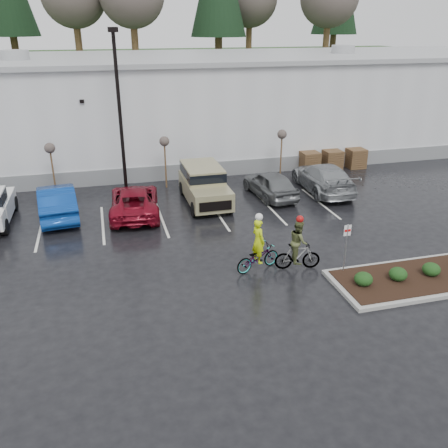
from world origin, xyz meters
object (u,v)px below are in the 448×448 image
object	(u,v)px
lamppost	(119,97)
cyclist_hivis	(258,253)
sapling_west	(50,151)
sapling_mid	(164,144)
car_blue	(57,201)
car_far_silver	(323,178)
pallet_stack_b	(332,160)
suv_tan	(205,186)
car_grey	(270,184)
car_red	(134,201)
sapling_east	(282,137)
pallet_stack_a	(309,162)
cyclist_olive	(298,250)
pallet_stack_c	(355,158)
fire_lane_sign	(346,243)

from	to	relation	value
lamppost	cyclist_hivis	size ratio (longest dim) A/B	3.70
sapling_west	sapling_mid	size ratio (longest dim) A/B	1.00
car_blue	car_far_silver	distance (m)	15.25
pallet_stack_b	cyclist_hivis	world-z (taller)	cyclist_hivis
sapling_mid	suv_tan	distance (m)	4.11
lamppost	suv_tan	size ratio (longest dim) A/B	1.81
suv_tan	car_far_silver	distance (m)	7.37
car_far_silver	car_grey	bearing A→B (deg)	5.17
car_red	car_far_silver	world-z (taller)	car_far_silver
lamppost	car_far_silver	distance (m)	12.70
sapling_mid	sapling_east	size ratio (longest dim) A/B	1.00
pallet_stack_a	car_red	xyz separation A→B (m)	(-12.26, -4.98, 0.07)
car_far_silver	cyclist_olive	bearing A→B (deg)	61.48
car_grey	cyclist_olive	size ratio (longest dim) A/B	1.92
sapling_east	car_far_silver	bearing A→B (deg)	-63.07
lamppost	pallet_stack_c	size ratio (longest dim) A/B	6.83
pallet_stack_b	car_far_silver	xyz separation A→B (m)	(-2.65, -4.06, 0.16)
car_red	cyclist_olive	size ratio (longest dim) A/B	2.25
sapling_west	fire_lane_sign	xyz separation A→B (m)	(11.80, -12.80, -1.32)
pallet_stack_b	cyclist_olive	distance (m)	15.16
pallet_stack_a	suv_tan	bearing A→B (deg)	-152.46
fire_lane_sign	car_far_silver	distance (m)	10.46
suv_tan	sapling_east	bearing A→B (deg)	29.85
sapling_mid	cyclist_olive	size ratio (longest dim) A/B	1.35
sapling_west	car_blue	distance (m)	3.81
pallet_stack_b	suv_tan	distance (m)	10.91
pallet_stack_b	car_grey	xyz separation A→B (m)	(-6.07, -4.20, 0.10)
pallet_stack_b	cyclist_hivis	distance (m)	15.77
sapling_east	car_grey	xyz separation A→B (m)	(-1.87, -3.20, -1.95)
lamppost	pallet_stack_c	xyz separation A→B (m)	(16.00, 2.00, -5.01)
suv_tan	car_grey	size ratio (longest dim) A/B	1.12
lamppost	car_blue	size ratio (longest dim) A/B	1.77
car_blue	car_red	distance (m)	3.99
sapling_east	fire_lane_sign	size ratio (longest dim) A/B	1.45
pallet_stack_c	sapling_mid	bearing A→B (deg)	-175.76
pallet_stack_c	cyclist_hivis	size ratio (longest dim) A/B	0.54
sapling_mid	cyclist_olive	distance (m)	12.56
fire_lane_sign	car_blue	xyz separation A→B (m)	(-11.49, 9.49, -0.55)
pallet_stack_c	fire_lane_sign	world-z (taller)	fire_lane_sign
pallet_stack_a	car_blue	distance (m)	16.76
sapling_mid	fire_lane_sign	bearing A→B (deg)	-67.51
suv_tan	car_far_silver	bearing A→B (deg)	2.13
sapling_east	pallet_stack_b	world-z (taller)	sapling_east
car_blue	sapling_mid	bearing A→B (deg)	-158.08
pallet_stack_b	sapling_mid	bearing A→B (deg)	-175.11
car_far_silver	cyclist_olive	distance (m)	10.31
car_red	cyclist_olive	distance (m)	9.87
pallet_stack_c	cyclist_hivis	distance (m)	16.93
pallet_stack_b	car_red	xyz separation A→B (m)	(-13.96, -4.98, 0.07)
sapling_east	pallet_stack_c	bearing A→B (deg)	9.46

